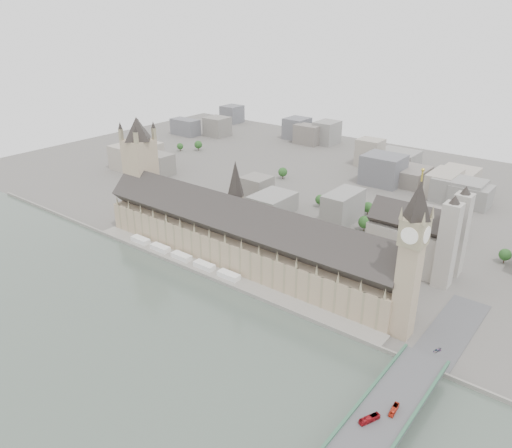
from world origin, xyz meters
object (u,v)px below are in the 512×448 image
Objects in this scene: palace_of_westminster at (241,237)px; westminster_abbey at (417,239)px; red_bus_north at (370,419)px; car_approach at (437,350)px; victoria_tower at (141,167)px; red_bus_south at (394,410)px; westminster_bridge at (366,444)px; elizabeth_tower at (412,250)px.

westminster_abbey is (110.92, 75.30, 2.38)m from palace_of_westminster.
red_bus_north is (48.05, -174.35, -13.30)m from westminster_abbey.
car_approach is at bearing -9.81° from palace_of_westminster.
palace_of_westminster is 126.41m from victoria_tower.
palace_of_westminster is 187.63m from red_bus_north.
westminster_abbey is 171.08m from red_bus_south.
westminster_abbey is 6.18× the size of red_bus_north.
car_approach is at bearing 108.87° from red_bus_north.
westminster_bridge is 22.13m from red_bus_south.
palace_of_westminster is at bearing 175.15° from elizabeth_tower.
red_bus_south is at bearing -71.37° from westminster_abbey.
red_bus_south is at bearing 87.52° from red_bus_north.
car_approach is at bearing -6.92° from victoria_tower.
westminster_abbey reaches higher than westminster_bridge.
red_bus_south is (6.43, 12.74, -0.21)m from red_bus_north.
palace_of_westminster is 142.94m from elizabeth_tower.
palace_of_westminster is at bearing 172.38° from red_bus_north.
elizabeth_tower reaches higher than car_approach.
westminster_abbey is at bearing 103.78° from red_bus_south.
red_bus_north is 2.17× the size of car_approach.
victoria_tower is 19.70× the size of car_approach.
victoria_tower is 305.09m from red_bus_south.
elizabeth_tower is at bearing 127.81° from red_bus_north.
westminster_bridge is at bearing -33.49° from palace_of_westminster.
palace_of_westminster reaches higher than red_bus_south.
red_bus_south is 1.88× the size of car_approach.
victoria_tower is 309.91m from westminster_bridge.
victoria_tower is at bearing 176.04° from elizabeth_tower.
red_bus_north is (158.98, -99.05, -10.92)m from palace_of_westminster.
palace_of_westminster is 186.90m from red_bus_south.
palace_of_westminster is at bearing 146.51° from westminster_bridge.
red_bus_south reaches higher than car_approach.
palace_of_westminster is at bearing 147.60° from red_bus_south.
westminster_bridge is 34.11× the size of red_bus_south.
westminster_bridge is (162.00, -107.20, -17.58)m from palace_of_westminster.
red_bus_north is at bearing 110.36° from westminster_bridge.
westminster_abbey is 7.14× the size of red_bus_south.
elizabeth_tower is at bearing -3.96° from victoria_tower.
westminster_bridge is at bearing -69.19° from car_approach.
westminster_abbey is at bearing 105.64° from westminster_bridge.
red_bus_south is at bearing -17.86° from victoria_tower.
palace_of_westminster is 3.90× the size of westminster_abbey.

